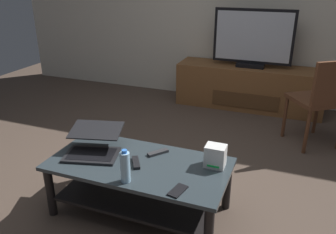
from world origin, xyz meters
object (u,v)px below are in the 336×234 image
(media_cabinet, at_px, (249,87))
(cell_phone, at_px, (178,191))
(television, at_px, (253,40))
(dining_chair, at_px, (322,97))
(coffee_table, at_px, (139,178))
(soundbar_remote, at_px, (158,153))
(laptop, at_px, (94,145))
(tv_remote, at_px, (136,163))
(water_bottle_near, at_px, (125,167))
(router_box, at_px, (215,156))

(media_cabinet, distance_m, cell_phone, 2.68)
(television, height_order, dining_chair, television)
(coffee_table, distance_m, soundbar_remote, 0.22)
(coffee_table, relative_size, laptop, 2.64)
(dining_chair, relative_size, tv_remote, 5.64)
(media_cabinet, relative_size, television, 1.89)
(dining_chair, xyz_separation_m, soundbar_remote, (-1.12, -1.41, -0.10))
(media_cabinet, relative_size, cell_phone, 12.99)
(dining_chair, height_order, soundbar_remote, dining_chair)
(dining_chair, height_order, laptop, dining_chair)
(television, xyz_separation_m, tv_remote, (-0.40, -2.45, -0.46))
(water_bottle_near, bearing_deg, dining_chair, 56.99)
(cell_phone, relative_size, tv_remote, 0.88)
(dining_chair, bearing_deg, television, 133.37)
(laptop, bearing_deg, media_cabinet, 72.65)
(dining_chair, distance_m, laptop, 2.21)
(media_cabinet, height_order, dining_chair, dining_chair)
(media_cabinet, height_order, water_bottle_near, water_bottle_near)
(tv_remote, bearing_deg, soundbar_remote, 33.53)
(cell_phone, bearing_deg, coffee_table, 160.29)
(media_cabinet, bearing_deg, water_bottle_near, -97.75)
(television, bearing_deg, dining_chair, -46.63)
(router_box, bearing_deg, cell_phone, -110.47)
(media_cabinet, distance_m, tv_remote, 2.51)
(laptop, xyz_separation_m, water_bottle_near, (0.39, -0.26, 0.04))
(media_cabinet, xyz_separation_m, dining_chair, (0.81, -0.88, 0.25))
(cell_phone, bearing_deg, dining_chair, 76.81)
(television, height_order, laptop, television)
(media_cabinet, bearing_deg, laptop, -107.35)
(media_cabinet, distance_m, water_bottle_near, 2.72)
(laptop, xyz_separation_m, router_box, (0.87, 0.13, 0.01))
(router_box, bearing_deg, soundbar_remote, 177.49)
(laptop, relative_size, cell_phone, 3.38)
(router_box, height_order, tv_remote, router_box)
(router_box, height_order, cell_phone, router_box)
(cell_phone, bearing_deg, soundbar_remote, 138.64)
(tv_remote, xyz_separation_m, soundbar_remote, (0.09, 0.19, 0.00))
(tv_remote, bearing_deg, television, 49.25)
(television, bearing_deg, media_cabinet, 90.00)
(soundbar_remote, bearing_deg, television, 119.70)
(tv_remote, bearing_deg, laptop, 142.21)
(media_cabinet, relative_size, soundbar_remote, 11.36)
(dining_chair, height_order, router_box, dining_chair)
(television, bearing_deg, router_box, -87.17)
(coffee_table, height_order, dining_chair, dining_chair)
(television, height_order, water_bottle_near, television)
(coffee_table, xyz_separation_m, media_cabinet, (0.39, 2.45, -0.01))
(dining_chair, distance_m, cell_phone, 1.98)
(tv_remote, bearing_deg, media_cabinet, 49.33)
(router_box, xyz_separation_m, soundbar_remote, (-0.43, 0.02, -0.07))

